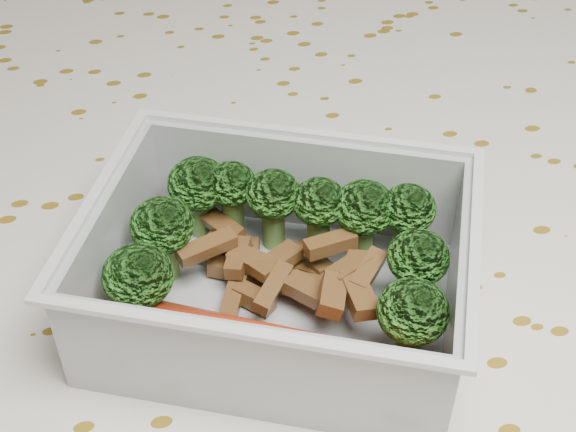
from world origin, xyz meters
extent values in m
cube|color=brown|center=(0.00, 0.00, 0.73)|extent=(1.40, 0.90, 0.04)
cube|color=silver|center=(0.00, 0.00, 0.75)|extent=(1.46, 0.96, 0.01)
cube|color=silver|center=(0.00, 0.48, 0.66)|extent=(1.46, 0.01, 0.18)
cube|color=silver|center=(-0.01, -0.03, 0.76)|extent=(0.20, 0.18, 0.00)
cube|color=silver|center=(0.01, 0.03, 0.79)|extent=(0.15, 0.07, 0.05)
cube|color=silver|center=(-0.04, -0.09, 0.79)|extent=(0.15, 0.07, 0.05)
cube|color=silver|center=(0.06, -0.06, 0.79)|extent=(0.05, 0.11, 0.05)
cube|color=silver|center=(-0.09, 0.00, 0.79)|extent=(0.05, 0.11, 0.05)
cube|color=silver|center=(0.01, 0.03, 0.82)|extent=(0.16, 0.08, 0.00)
cube|color=silver|center=(-0.04, -0.09, 0.82)|extent=(0.16, 0.08, 0.00)
cube|color=silver|center=(0.07, -0.06, 0.82)|extent=(0.06, 0.12, 0.00)
cube|color=silver|center=(-0.09, 0.01, 0.82)|extent=(0.06, 0.12, 0.00)
cylinder|color=#608C3F|center=(-0.04, 0.03, 0.77)|extent=(0.02, 0.02, 0.02)
ellipsoid|color=#327E23|center=(-0.04, 0.03, 0.79)|extent=(0.03, 0.03, 0.03)
cylinder|color=#608C3F|center=(-0.02, 0.03, 0.77)|extent=(0.02, 0.02, 0.03)
ellipsoid|color=#327E23|center=(-0.02, 0.03, 0.79)|extent=(0.03, 0.03, 0.02)
cylinder|color=#608C3F|center=(-0.01, 0.01, 0.77)|extent=(0.02, 0.02, 0.02)
ellipsoid|color=#327E23|center=(-0.01, 0.01, 0.79)|extent=(0.03, 0.03, 0.02)
cylinder|color=#608C3F|center=(0.02, 0.00, 0.77)|extent=(0.02, 0.02, 0.02)
ellipsoid|color=#327E23|center=(0.02, 0.00, 0.79)|extent=(0.03, 0.03, 0.02)
cylinder|color=#608C3F|center=(0.04, 0.00, 0.77)|extent=(0.02, 0.02, 0.02)
ellipsoid|color=#327E23|center=(0.04, 0.00, 0.79)|extent=(0.03, 0.03, 0.03)
cylinder|color=#608C3F|center=(0.06, -0.01, 0.77)|extent=(0.02, 0.02, 0.02)
ellipsoid|color=#327E23|center=(0.06, -0.01, 0.79)|extent=(0.03, 0.03, 0.02)
cylinder|color=#608C3F|center=(-0.06, 0.00, 0.77)|extent=(0.02, 0.02, 0.02)
ellipsoid|color=#327E23|center=(-0.06, 0.00, 0.79)|extent=(0.03, 0.03, 0.03)
cylinder|color=#608C3F|center=(0.05, -0.04, 0.77)|extent=(0.02, 0.02, 0.02)
ellipsoid|color=#327E23|center=(0.05, -0.04, 0.79)|extent=(0.03, 0.03, 0.02)
cylinder|color=#608C3F|center=(-0.08, -0.03, 0.77)|extent=(0.02, 0.02, 0.02)
ellipsoid|color=#327E23|center=(-0.08, -0.03, 0.79)|extent=(0.03, 0.03, 0.03)
cylinder|color=#608C3F|center=(0.04, -0.07, 0.77)|extent=(0.02, 0.02, 0.02)
ellipsoid|color=#327E23|center=(0.04, -0.07, 0.79)|extent=(0.03, 0.03, 0.03)
cube|color=brown|center=(-0.03, 0.02, 0.77)|extent=(0.03, 0.03, 0.01)
cube|color=brown|center=(-0.02, 0.00, 0.77)|extent=(0.02, 0.03, 0.01)
cube|color=brown|center=(-0.02, 0.00, 0.77)|extent=(0.02, 0.02, 0.01)
cube|color=brown|center=(0.02, -0.05, 0.78)|extent=(0.01, 0.03, 0.01)
cube|color=brown|center=(-0.03, -0.01, 0.77)|extent=(0.02, 0.03, 0.01)
cube|color=brown|center=(-0.02, -0.01, 0.77)|extent=(0.03, 0.03, 0.01)
cube|color=brown|center=(-0.04, -0.01, 0.78)|extent=(0.03, 0.02, 0.01)
cube|color=brown|center=(-0.03, 0.01, 0.77)|extent=(0.03, 0.03, 0.01)
cube|color=brown|center=(-0.02, -0.03, 0.77)|extent=(0.02, 0.02, 0.01)
cube|color=brown|center=(-0.02, -0.03, 0.78)|extent=(0.02, 0.03, 0.01)
cube|color=brown|center=(0.00, -0.04, 0.77)|extent=(0.03, 0.03, 0.01)
cube|color=brown|center=(0.01, -0.03, 0.77)|extent=(0.03, 0.02, 0.01)
cube|color=brown|center=(0.00, -0.01, 0.76)|extent=(0.03, 0.01, 0.01)
cube|color=brown|center=(-0.03, -0.01, 0.76)|extent=(0.03, 0.02, 0.01)
cube|color=brown|center=(-0.04, 0.01, 0.77)|extent=(0.02, 0.03, 0.01)
cube|color=brown|center=(-0.03, -0.03, 0.77)|extent=(0.02, 0.03, 0.01)
cube|color=brown|center=(0.01, -0.05, 0.78)|extent=(0.02, 0.02, 0.01)
cube|color=brown|center=(-0.01, -0.01, 0.78)|extent=(0.03, 0.02, 0.01)
cube|color=brown|center=(0.02, -0.04, 0.78)|extent=(0.02, 0.02, 0.01)
cube|color=brown|center=(0.03, -0.04, 0.78)|extent=(0.02, 0.03, 0.01)
cube|color=brown|center=(0.02, -0.03, 0.77)|extent=(0.03, 0.02, 0.01)
cube|color=brown|center=(0.01, -0.01, 0.77)|extent=(0.02, 0.03, 0.01)
cube|color=brown|center=(0.00, -0.01, 0.77)|extent=(0.03, 0.02, 0.01)
cube|color=brown|center=(0.02, -0.04, 0.78)|extent=(0.02, 0.03, 0.01)
cube|color=brown|center=(0.02, -0.02, 0.78)|extent=(0.03, 0.01, 0.01)
cylinder|color=red|center=(-0.02, -0.07, 0.77)|extent=(0.13, 0.08, 0.02)
sphere|color=red|center=(0.03, -0.10, 0.77)|extent=(0.02, 0.02, 0.02)
sphere|color=red|center=(-0.08, -0.04, 0.77)|extent=(0.02, 0.02, 0.02)
camera|label=1|loc=(-0.06, -0.28, 1.05)|focal=50.00mm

